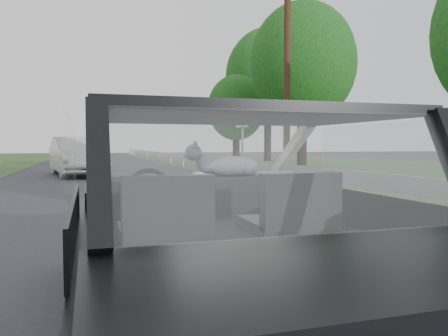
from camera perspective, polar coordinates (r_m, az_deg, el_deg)
ground at (r=3.12m, az=-0.77°, el=-20.69°), size 140.00×140.00×0.00m
subject_car at (r=2.91m, az=-0.78°, el=-7.48°), size 1.80×4.00×1.45m
dashboard at (r=3.48m, az=-3.71°, el=-3.66°), size 1.58×0.45×0.30m
driver_seat at (r=2.51m, az=-7.70°, el=-5.59°), size 0.50×0.72×0.42m
passenger_seat at (r=2.76m, az=8.98°, el=-4.82°), size 0.50×0.72×0.42m
steering_wheel at (r=3.11m, az=-9.61°, el=-3.19°), size 0.36×0.36×0.04m
cat at (r=3.57m, az=0.62°, el=0.44°), size 0.66×0.27×0.29m
guardrail at (r=13.74m, az=4.58°, el=0.19°), size 0.05×90.00×0.32m
other_car at (r=18.80m, az=-18.61°, el=1.46°), size 2.75×5.11×1.59m
highway_sign at (r=21.68m, az=2.42°, el=3.33°), size 0.40×1.09×2.75m
utility_pole at (r=18.56m, az=8.25°, el=12.57°), size 0.31×0.31×8.69m
tree_1 at (r=24.78m, az=10.21°, el=10.29°), size 5.99×5.99×8.83m
tree_2 at (r=29.16m, az=1.61°, el=6.20°), size 4.71×4.71×5.75m
tree_3 at (r=34.85m, az=5.75°, el=9.25°), size 8.19×8.19×10.10m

